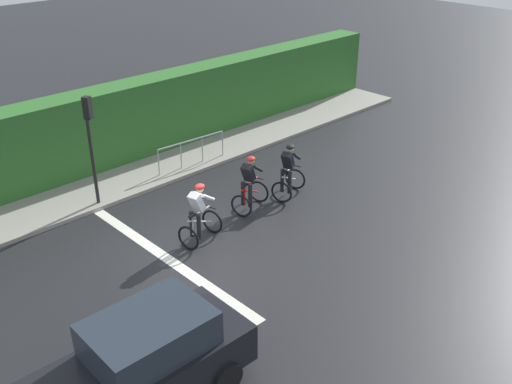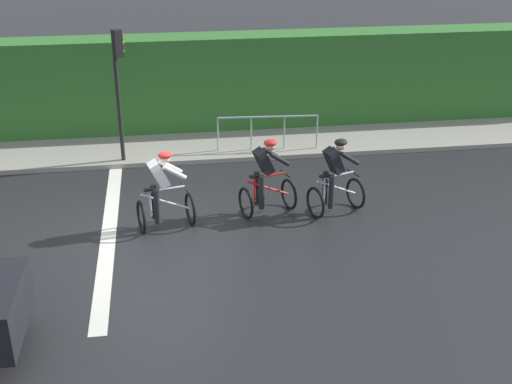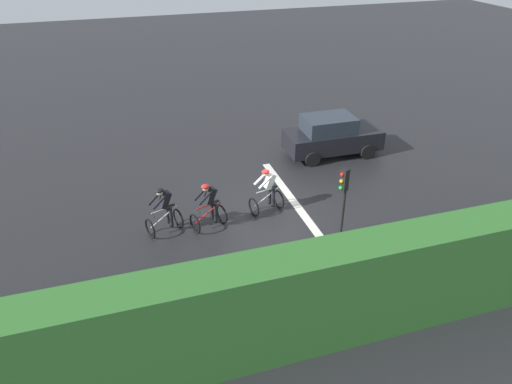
# 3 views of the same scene
# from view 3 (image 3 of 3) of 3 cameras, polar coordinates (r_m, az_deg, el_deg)

# --- Properties ---
(ground_plane) EXTENTS (80.00, 80.00, 0.00)m
(ground_plane) POSITION_cam_3_polar(r_m,az_deg,el_deg) (16.96, 2.20, -2.13)
(ground_plane) COLOR black
(sidewalk_kerb) EXTENTS (2.80, 23.85, 0.12)m
(sidewalk_kerb) POSITION_cam_3_polar(r_m,az_deg,el_deg) (12.86, 0.80, -14.13)
(sidewalk_kerb) COLOR gray
(sidewalk_kerb) RESTS_ON ground
(stone_wall_low) EXTENTS (0.44, 23.85, 0.43)m
(stone_wall_low) POSITION_cam_3_polar(r_m,az_deg,el_deg) (12.15, 2.19, -16.41)
(stone_wall_low) COLOR gray
(stone_wall_low) RESTS_ON ground
(hedge_wall) EXTENTS (1.10, 23.85, 2.67)m
(hedge_wall) POSITION_cam_3_polar(r_m,az_deg,el_deg) (11.16, 2.84, -13.51)
(hedge_wall) COLOR #2D6628
(hedge_wall) RESTS_ON ground
(road_marking_stop_line) EXTENTS (7.00, 0.30, 0.01)m
(road_marking_stop_line) POSITION_cam_3_polar(r_m,az_deg,el_deg) (17.23, 4.91, -1.65)
(road_marking_stop_line) COLOR silver
(road_marking_stop_line) RESTS_ON ground
(cyclist_lead) EXTENTS (1.00, 1.24, 1.66)m
(cyclist_lead) POSITION_cam_3_polar(r_m,az_deg,el_deg) (15.66, -10.92, -2.25)
(cyclist_lead) COLOR black
(cyclist_lead) RESTS_ON ground
(cyclist_second) EXTENTS (0.97, 1.23, 1.66)m
(cyclist_second) POSITION_cam_3_polar(r_m,az_deg,el_deg) (15.67, -5.64, -1.77)
(cyclist_second) COLOR black
(cyclist_second) RESTS_ON ground
(cyclist_mid) EXTENTS (0.91, 1.21, 1.66)m
(cyclist_mid) POSITION_cam_3_polar(r_m,az_deg,el_deg) (16.46, 1.38, 0.06)
(cyclist_mid) COLOR black
(cyclist_mid) RESTS_ON ground
(car_black) EXTENTS (1.94, 4.13, 1.76)m
(car_black) POSITION_cam_3_polar(r_m,az_deg,el_deg) (20.85, 9.03, 6.66)
(car_black) COLOR black
(car_black) RESTS_ON ground
(traffic_light_near_crossing) EXTENTS (0.27, 0.29, 3.34)m
(traffic_light_near_crossing) POSITION_cam_3_polar(r_m,az_deg,el_deg) (13.18, 10.25, -1.53)
(traffic_light_near_crossing) COLOR black
(traffic_light_near_crossing) RESTS_ON ground
(pedestrian_railing_kerbside) EXTENTS (0.23, 2.60, 1.03)m
(pedestrian_railing_kerbside) POSITION_cam_3_polar(r_m,az_deg,el_deg) (12.85, -4.81, -10.15)
(pedestrian_railing_kerbside) COLOR #999EA3
(pedestrian_railing_kerbside) RESTS_ON ground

